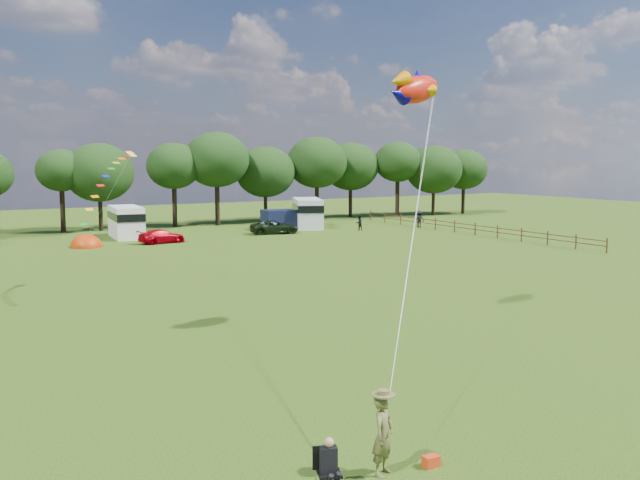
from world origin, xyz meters
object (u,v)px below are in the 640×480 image
campervan_c (126,221)px  tent_greyblue (268,233)px  tent_orange (87,247)px  campervan_d (308,212)px  camp_chair (328,459)px  kite_flyer (383,435)px  car_d (275,227)px  walker_b (419,219)px  car_c (162,236)px  walker_a (359,223)px  fish_kite (413,89)px

campervan_c → tent_greyblue: bearing=-96.9°
tent_orange → tent_greyblue: (18.13, 2.20, -0.00)m
campervan_d → camp_chair: 60.21m
tent_orange → kite_flyer: size_ratio=1.51×
campervan_c → campervan_d: size_ratio=0.90×
car_d → campervan_c: 14.14m
walker_b → car_d: bearing=1.0°
car_c → car_d: size_ratio=0.83×
tent_orange → walker_a: (27.28, -0.34, 0.74)m
kite_flyer → tent_orange: bearing=56.1°
campervan_c → tent_greyblue: size_ratio=1.90×
campervan_d → walker_a: bearing=-124.0°
campervan_d → tent_greyblue: 6.59m
tent_greyblue → walker_b: size_ratio=1.83×
tent_orange → kite_flyer: 48.07m
walker_a → tent_orange: bearing=-2.3°
tent_orange → tent_greyblue: 18.26m
kite_flyer → walker_a: (30.68, 47.60, -0.22)m
campervan_c → walker_b: 30.39m
car_c → walker_b: walker_b is taller
kite_flyer → walker_b: 60.28m
car_d → walker_b: bearing=-86.8°
campervan_d → campervan_c: bearing=111.3°
walker_a → car_c: bearing=-0.7°
car_c → campervan_d: (17.70, 5.33, 1.06)m
walker_b → camp_chair: bearing=58.8°
tent_orange → fish_kite: fish_kite is taller
tent_greyblue → camp_chair: (-23.15, -50.27, 0.77)m
car_c → walker_a: (20.96, 0.33, 0.16)m
campervan_c → walker_b: campervan_c is taller
car_c → tent_greyblue: 12.17m
car_d → tent_greyblue: (-0.18, 1.05, -0.64)m
campervan_c → tent_orange: campervan_c is taller
car_c → car_d: (11.99, 1.81, 0.06)m
tent_orange → fish_kite: bearing=-80.2°
tent_greyblue → fish_kite: bearing=-107.1°
tent_greyblue → walker_b: bearing=-11.3°
tent_greyblue → kite_flyer: kite_flyer is taller
tent_orange → camp_chair: bearing=-96.0°
tent_greyblue → kite_flyer: (-21.53, -50.14, 0.96)m
car_d → walker_a: bearing=-88.4°
walker_b → car_c: bearing=8.0°
fish_kite → camp_chair: bearing=-149.6°
car_d → campervan_c: bearing=84.4°
tent_orange → campervan_d: bearing=11.0°
tent_greyblue → camp_chair: size_ratio=2.47×
kite_flyer → fish_kite: size_ratio=0.57×
kite_flyer → fish_kite: 17.89m
campervan_d → camp_chair: campervan_d is taller
car_c → walker_a: walker_a is taller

